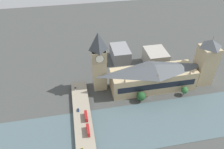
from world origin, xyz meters
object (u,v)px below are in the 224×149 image
at_px(road_bridge, 84,131).
at_px(parliament_hall, 153,76).
at_px(clock_tower, 99,61).
at_px(victoria_tower, 206,62).
at_px(double_decker_bus_mid, 88,130).
at_px(car_northbound_mid, 78,110).
at_px(double_decker_bus_lead, 86,116).
at_px(car_southbound_mid, 75,88).

bearing_deg(road_bridge, parliament_hall, -58.43).
height_order(clock_tower, victoria_tower, clock_tower).
relative_size(road_bridge, double_decker_bus_mid, 12.04).
bearing_deg(car_northbound_mid, double_decker_bus_lead, -148.42).
xyz_separation_m(clock_tower, car_northbound_mid, (-35.92, 26.49, -30.29)).
relative_size(clock_tower, road_bridge, 0.48).
distance_m(clock_tower, road_bridge, 72.75).
bearing_deg(double_decker_bus_lead, car_northbound_mid, 31.58).
bearing_deg(double_decker_bus_mid, road_bridge, 59.62).
bearing_deg(clock_tower, road_bridge, 159.21).
relative_size(double_decker_bus_lead, car_southbound_mid, 2.48).
distance_m(double_decker_bus_lead, double_decker_bus_mid, 16.51).
height_order(road_bridge, car_northbound_mid, car_northbound_mid).
relative_size(double_decker_bus_lead, double_decker_bus_mid, 0.99).
bearing_deg(car_northbound_mid, victoria_tower, -80.47).
distance_m(double_decker_bus_lead, car_northbound_mid, 12.75).
bearing_deg(road_bridge, car_northbound_mid, 7.39).
bearing_deg(car_northbound_mid, car_southbound_mid, 1.62).
xyz_separation_m(road_bridge, double_decker_bus_mid, (-2.02, -3.45, 3.60)).
bearing_deg(parliament_hall, double_decker_bus_lead, 114.31).
xyz_separation_m(victoria_tower, car_northbound_mid, (-23.82, 141.83, -21.83)).
xyz_separation_m(clock_tower, double_decker_bus_mid, (-63.18, 19.76, -28.25)).
relative_size(parliament_hall, clock_tower, 1.36).
xyz_separation_m(clock_tower, double_decker_bus_lead, (-46.67, 19.88, -28.44)).
relative_size(clock_tower, victoria_tower, 1.16).
relative_size(parliament_hall, double_decker_bus_mid, 7.94).
xyz_separation_m(parliament_hall, victoria_tower, (0.05, -58.83, 11.31)).
xyz_separation_m(parliament_hall, car_southbound_mid, (9.18, 83.94, -10.51)).
relative_size(double_decker_bus_mid, car_northbound_mid, 2.73).
xyz_separation_m(parliament_hall, double_decker_bus_mid, (-51.02, 76.28, -8.49)).
bearing_deg(clock_tower, car_southbound_mid, 96.18).
bearing_deg(double_decker_bus_mid, car_northbound_mid, 13.86).
bearing_deg(road_bridge, double_decker_bus_lead, -12.95).
bearing_deg(car_southbound_mid, car_northbound_mid, -178.38).
height_order(road_bridge, double_decker_bus_mid, double_decker_bus_mid).
bearing_deg(clock_tower, car_northbound_mid, 143.59).
relative_size(victoria_tower, car_southbound_mid, 12.55).
bearing_deg(double_decker_bus_lead, parliament_hall, -65.69).
xyz_separation_m(road_bridge, double_decker_bus_lead, (14.48, -3.33, 3.41)).
bearing_deg(clock_tower, victoria_tower, -95.99).
bearing_deg(road_bridge, clock_tower, -20.79).
height_order(parliament_hall, clock_tower, clock_tower).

